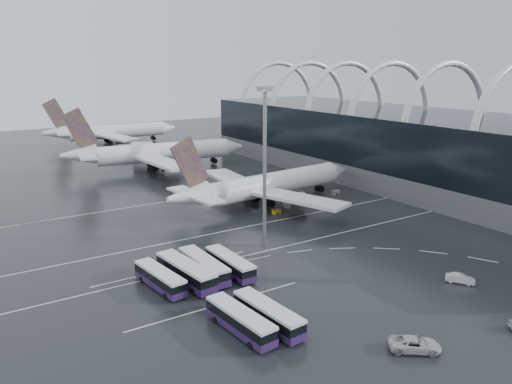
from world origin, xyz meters
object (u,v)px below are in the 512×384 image
bus_row_near_b (186,272)px  bus_row_far_b (240,320)px  gse_cart_belly_d (336,193)px  gse_cart_belly_a (289,203)px  van_curve_c (460,279)px  airliner_gate_c (110,132)px  floodlight_mast (265,145)px  van_curve_a (415,344)px  bus_row_near_d (230,264)px  airliner_gate_b (155,153)px  bus_row_far_c (268,314)px  gse_cart_belly_c (276,212)px  gse_cart_belly_e (263,195)px  bus_row_near_a (160,278)px  bus_row_near_c (204,266)px  gse_cart_belly_b (299,192)px  airliner_main (265,186)px

bus_row_near_b → bus_row_far_b: size_ratio=1.12×
bus_row_far_b → gse_cart_belly_d: (57.25, 45.95, -1.06)m
bus_row_far_b → gse_cart_belly_a: bus_row_far_b is taller
van_curve_c → gse_cart_belly_a: bearing=51.4°
airliner_gate_c → floodlight_mast: bearing=-92.3°
bus_row_far_b → van_curve_a: bearing=-139.0°
bus_row_near_d → van_curve_c: 37.11m
airliner_gate_b → bus_row_far_c: size_ratio=4.84×
gse_cart_belly_c → gse_cart_belly_e: 15.08m
van_curve_a → floodlight_mast: bearing=28.6°
bus_row_near_a → airliner_gate_b: bearing=-28.0°
bus_row_near_c → van_curve_a: 35.48m
bus_row_near_a → bus_row_far_b: 18.43m
bus_row_far_b → gse_cart_belly_a: (41.08, 44.78, -1.14)m
bus_row_near_b → bus_row_far_c: bus_row_near_b is taller
gse_cart_belly_c → gse_cart_belly_b: bearing=36.0°
airliner_main → floodlight_mast: bearing=-130.6°
bus_row_near_c → van_curve_a: size_ratio=2.09×
van_curve_c → floodlight_mast: bearing=78.7°
airliner_gate_b → van_curve_c: (7.50, -109.51, -4.52)m
van_curve_c → gse_cart_belly_a: 51.08m
bus_row_near_a → gse_cart_belly_c: bearing=-66.1°
bus_row_near_a → bus_row_far_c: size_ratio=0.98×
airliner_gate_c → bus_row_near_d: (-25.03, -146.35, -3.44)m
gse_cart_belly_a → gse_cart_belly_c: size_ratio=1.02×
bus_row_near_d → gse_cart_belly_a: (32.76, 27.65, -1.13)m
floodlight_mast → airliner_main: bearing=55.8°
bus_row_near_a → gse_cart_belly_e: (43.45, 36.33, -0.95)m
bus_row_near_b → van_curve_c: (36.66, -23.81, -1.12)m
bus_row_near_d → gse_cart_belly_a: bus_row_near_d is taller
airliner_gate_b → bus_row_near_d: bearing=-96.0°
bus_row_near_a → gse_cart_belly_a: (44.74, 26.71, -1.10)m
bus_row_far_c → van_curve_a: 18.69m
gse_cart_belly_a → van_curve_c: bearing=-94.4°
bus_row_far_c → gse_cart_belly_c: bus_row_far_c is taller
airliner_gate_c → bus_row_near_d: bearing=-97.4°
gse_cart_belly_c → airliner_main: bearing=74.7°
floodlight_mast → airliner_gate_b: bearing=84.6°
floodlight_mast → gse_cart_belly_e: (17.15, 26.19, -18.07)m
airliner_main → van_curve_c: airliner_main is taller
bus_row_far_b → airliner_gate_b: bearing=-20.7°
van_curve_c → gse_cart_belly_a: van_curve_c is taller
bus_row_near_d → gse_cart_belly_d: bearing=-60.1°
gse_cart_belly_e → bus_row_far_c: bearing=-123.1°
bus_row_near_a → van_curve_c: 47.51m
bus_row_near_b → floodlight_mast: 29.74m
bus_row_near_c → floodlight_mast: bearing=-62.4°
airliner_gate_b → gse_cart_belly_e: (10.09, -48.96, -4.58)m
bus_row_near_b → gse_cart_belly_e: bearing=-52.9°
airliner_main → airliner_gate_c: 115.17m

